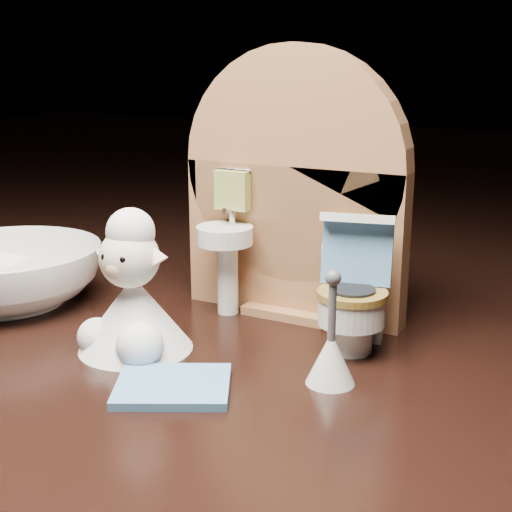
# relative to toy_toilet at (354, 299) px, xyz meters

# --- Properties ---
(backdrop_panel) EXTENTS (0.13, 0.05, 0.15)m
(backdrop_panel) POSITION_rel_toy_toilet_xyz_m (-0.05, 0.03, 0.04)
(backdrop_panel) COLOR #A76F44
(backdrop_panel) RESTS_ON ground
(toy_toilet) EXTENTS (0.04, 0.05, 0.07)m
(toy_toilet) POSITION_rel_toy_toilet_xyz_m (0.00, 0.00, 0.00)
(toy_toilet) COLOR white
(toy_toilet) RESTS_ON ground
(bath_mat) EXTENTS (0.06, 0.06, 0.00)m
(bath_mat) POSITION_rel_toy_toilet_xyz_m (-0.05, -0.08, -0.02)
(bath_mat) COLOR #578FC2
(bath_mat) RESTS_ON ground
(toilet_brush) EXTENTS (0.02, 0.02, 0.05)m
(toilet_brush) POSITION_rel_toy_toilet_xyz_m (0.01, -0.05, -0.01)
(toilet_brush) COLOR white
(toilet_brush) RESTS_ON ground
(plush_lamb) EXTENTS (0.06, 0.06, 0.07)m
(plush_lamb) POSITION_rel_toy_toilet_xyz_m (-0.10, -0.06, 0.00)
(plush_lamb) COLOR white
(plush_lamb) RESTS_ON ground
(ceramic_bowl) EXTENTS (0.12, 0.12, 0.04)m
(ceramic_bowl) POSITION_rel_toy_toilet_xyz_m (-0.21, -0.03, -0.01)
(ceramic_bowl) COLOR white
(ceramic_bowl) RESTS_ON ground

